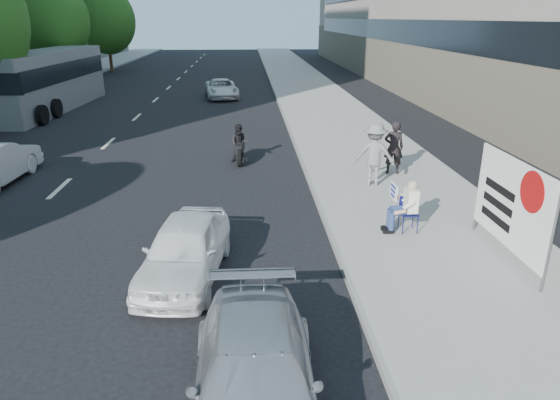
{
  "coord_description": "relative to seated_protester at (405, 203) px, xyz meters",
  "views": [
    {
      "loc": [
        -0.52,
        -7.36,
        5.1
      ],
      "look_at": [
        0.14,
        2.63,
        1.42
      ],
      "focal_mm": 32.0,
      "sensor_mm": 36.0,
      "label": 1
    }
  ],
  "objects": [
    {
      "name": "white_sedan_far",
      "position": [
        -5.43,
        22.93,
        -0.26
      ],
      "size": [
        2.55,
        4.61,
        1.22
      ],
      "primitive_type": "imported",
      "rotation": [
        0.0,
        0.0,
        0.12
      ],
      "color": "white",
      "rests_on": "ground"
    },
    {
      "name": "near_sidewalk",
      "position": [
        0.77,
        16.31,
        -0.8
      ],
      "size": [
        5.0,
        120.0,
        0.15
      ],
      "primitive_type": "cube",
      "color": "gray",
      "rests_on": "ground"
    },
    {
      "name": "tree_far_e",
      "position": [
        -16.93,
        40.31,
        3.91
      ],
      "size": [
        5.4,
        5.4,
        7.89
      ],
      "color": "#382616",
      "rests_on": "ground"
    },
    {
      "name": "protest_banner",
      "position": [
        1.77,
        -1.55,
        0.53
      ],
      "size": [
        0.08,
        3.06,
        2.2
      ],
      "color": "#4C4C4C",
      "rests_on": "near_sidewalk"
    },
    {
      "name": "white_sedan_near",
      "position": [
        -5.09,
        -1.69,
        -0.25
      ],
      "size": [
        1.94,
        3.81,
        1.24
      ],
      "primitive_type": "imported",
      "rotation": [
        0.0,
        0.0,
        -0.13
      ],
      "color": "white",
      "rests_on": "ground"
    },
    {
      "name": "pedestrian_woman",
      "position": [
        1.07,
        4.76,
        0.17
      ],
      "size": [
        0.7,
        0.52,
        1.78
      ],
      "primitive_type": "imported",
      "rotation": [
        0.0,
        0.0,
        2.99
      ],
      "color": "black",
      "rests_on": "near_sidewalk"
    },
    {
      "name": "tree_far_d",
      "position": [
        -16.93,
        26.31,
        4.01
      ],
      "size": [
        4.8,
        4.8,
        7.65
      ],
      "color": "#382616",
      "rests_on": "ground"
    },
    {
      "name": "seated_protester",
      "position": [
        0.0,
        0.0,
        0.0
      ],
      "size": [
        0.83,
        1.12,
        1.31
      ],
      "color": "navy",
      "rests_on": "near_sidewalk"
    },
    {
      "name": "motorcycle",
      "position": [
        -4.05,
        7.05,
        -0.24
      ],
      "size": [
        0.74,
        2.05,
        1.42
      ],
      "rotation": [
        0.0,
        0.0,
        -0.09
      ],
      "color": "black",
      "rests_on": "ground"
    },
    {
      "name": "parked_sedan",
      "position": [
        -3.73,
        -5.69,
        -0.27
      ],
      "size": [
        1.7,
        4.17,
        1.21
      ],
      "primitive_type": "imported",
      "rotation": [
        0.0,
        0.0,
        -0.0
      ],
      "color": "#A5A7AC",
      "rests_on": "ground"
    },
    {
      "name": "jogger",
      "position": [
        0.13,
        3.64,
        0.25
      ],
      "size": [
        1.4,
        1.0,
        1.95
      ],
      "primitive_type": "imported",
      "rotation": [
        0.0,
        0.0,
        2.9
      ],
      "color": "slate",
      "rests_on": "near_sidewalk"
    },
    {
      "name": "ground",
      "position": [
        -3.23,
        -3.69,
        -0.87
      ],
      "size": [
        160.0,
        160.0,
        0.0
      ],
      "primitive_type": "plane",
      "color": "black",
      "rests_on": "ground"
    },
    {
      "name": "bus",
      "position": [
        -15.21,
        19.0,
        0.76
      ],
      "size": [
        3.23,
        12.18,
        3.3
      ],
      "rotation": [
        0.0,
        0.0,
        -0.06
      ],
      "color": "slate",
      "rests_on": "ground"
    }
  ]
}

